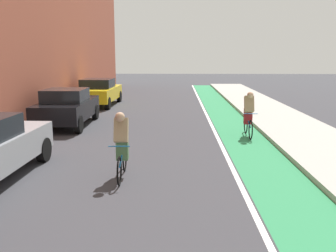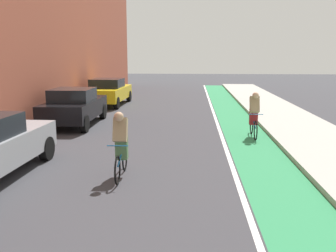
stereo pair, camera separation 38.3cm
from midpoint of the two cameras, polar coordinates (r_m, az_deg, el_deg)
ground_plane at (r=14.60m, az=-4.13°, el=-0.58°), size 85.26×85.26×0.00m
bike_lane_paint at (r=16.63m, az=8.81°, el=0.74°), size 1.60×38.76×0.00m
lane_divider_stripe at (r=16.54m, az=5.72°, el=0.76°), size 0.12×38.76×0.00m
sidewalk_right at (r=17.06m, az=16.30°, el=0.91°), size 2.88×38.76×0.14m
parked_sedan_black at (r=15.88m, az=-15.84°, el=2.84°), size 1.92×4.24×1.53m
parked_sedan_yellow_cab at (r=21.89m, az=-11.04°, el=5.16°), size 2.06×4.52×1.53m
cyclist_mid at (r=8.87m, az=-8.33°, el=-2.84°), size 0.48×1.71×1.61m
cyclist_trailing at (r=13.54m, az=11.43°, el=1.99°), size 0.48×1.73×1.62m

